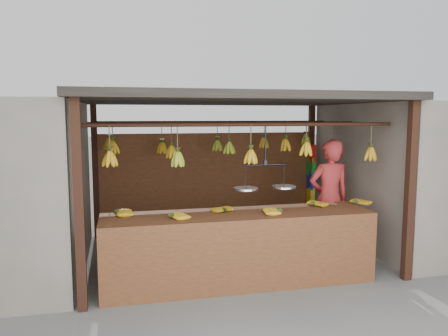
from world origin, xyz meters
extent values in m
plane|color=#5B5B57|center=(0.00, 0.00, 0.00)|extent=(80.00, 80.00, 0.00)
cube|color=black|center=(-2.00, -1.50, 1.15)|extent=(0.10, 0.10, 2.30)
cube|color=black|center=(2.00, -1.50, 1.15)|extent=(0.10, 0.10, 2.30)
cube|color=black|center=(-2.00, 1.50, 1.15)|extent=(0.10, 0.10, 2.30)
cube|color=black|center=(2.00, 1.50, 1.15)|extent=(0.10, 0.10, 2.30)
cube|color=black|center=(0.00, 0.00, 2.35)|extent=(4.30, 3.30, 0.10)
cylinder|color=black|center=(0.00, -1.00, 2.00)|extent=(4.00, 0.05, 0.05)
cylinder|color=black|center=(0.00, 0.00, 2.00)|extent=(4.00, 0.05, 0.05)
cylinder|color=black|center=(0.00, 1.00, 2.00)|extent=(4.00, 0.05, 0.05)
cube|color=brown|center=(0.00, 1.50, 0.90)|extent=(4.00, 0.06, 1.80)
cube|color=slate|center=(3.60, 0.00, 1.15)|extent=(3.00, 3.00, 2.30)
cube|color=brown|center=(-0.14, -1.10, 0.86)|extent=(3.39, 0.75, 0.08)
cube|color=brown|center=(-0.14, -1.48, 0.45)|extent=(3.39, 0.04, 0.90)
cube|color=black|center=(-1.73, -1.43, 0.41)|extent=(0.07, 0.07, 0.82)
cube|color=black|center=(1.46, -1.43, 0.41)|extent=(0.07, 0.07, 0.82)
cube|color=black|center=(-1.73, -0.77, 0.41)|extent=(0.07, 0.07, 0.82)
cube|color=black|center=(1.46, -0.77, 0.41)|extent=(0.07, 0.07, 0.82)
ellipsoid|color=#C08D14|center=(-1.62, -0.91, 0.93)|extent=(0.25, 0.20, 0.06)
ellipsoid|color=#C08D14|center=(-0.98, -1.26, 0.93)|extent=(0.28, 0.25, 0.06)
ellipsoid|color=#C08D14|center=(-0.29, -1.06, 0.93)|extent=(0.26, 0.29, 0.06)
ellipsoid|color=#C08D14|center=(0.34, -1.26, 0.93)|extent=(0.26, 0.21, 0.06)
ellipsoid|color=#C08D14|center=(0.94, -0.96, 0.93)|extent=(0.30, 0.28, 0.06)
ellipsoid|color=#C08D14|center=(1.57, -0.98, 0.93)|extent=(0.29, 0.26, 0.06)
ellipsoid|color=#C08D14|center=(-1.68, -1.05, 1.61)|extent=(0.16, 0.16, 0.28)
ellipsoid|color=#92A523|center=(-0.88, -0.97, 1.58)|extent=(0.16, 0.16, 0.28)
ellipsoid|color=#C08D14|center=(0.04, -1.03, 1.60)|extent=(0.16, 0.16, 0.28)
ellipsoid|color=#C08D14|center=(0.81, -0.97, 1.68)|extent=(0.16, 0.16, 0.28)
ellipsoid|color=#C08D14|center=(1.73, -1.01, 1.60)|extent=(0.16, 0.16, 0.28)
ellipsoid|color=#C08D14|center=(-1.66, 0.05, 1.67)|extent=(0.16, 0.16, 0.28)
ellipsoid|color=#C08D14|center=(-0.85, -0.04, 1.60)|extent=(0.16, 0.16, 0.28)
ellipsoid|color=#92A523|center=(0.02, 0.05, 1.63)|extent=(0.16, 0.16, 0.28)
ellipsoid|color=#C08D14|center=(0.90, 0.00, 1.67)|extent=(0.16, 0.16, 0.28)
ellipsoid|color=#C08D14|center=(1.65, -0.01, 1.57)|extent=(0.16, 0.16, 0.28)
ellipsoid|color=#C08D14|center=(-1.74, 0.99, 1.65)|extent=(0.16, 0.16, 0.28)
ellipsoid|color=#C08D14|center=(-0.89, 1.02, 1.58)|extent=(0.16, 0.16, 0.28)
ellipsoid|color=#92A523|center=(0.04, 0.98, 1.60)|extent=(0.16, 0.16, 0.28)
ellipsoid|color=#C08D14|center=(0.90, 1.03, 1.64)|extent=(0.16, 0.16, 0.28)
ellipsoid|color=#92A523|center=(1.69, 1.04, 1.68)|extent=(0.16, 0.16, 0.28)
cylinder|color=black|center=(0.24, -1.00, 1.74)|extent=(0.02, 0.02, 0.52)
cylinder|color=black|center=(0.24, -1.00, 1.48)|extent=(0.57, 0.05, 0.02)
cylinder|color=silver|center=(-0.02, -1.01, 1.18)|extent=(0.31, 0.31, 0.02)
cylinder|color=silver|center=(0.50, -0.99, 1.18)|extent=(0.31, 0.31, 0.02)
imported|color=#BF3333|center=(1.46, -0.37, 0.88)|extent=(0.65, 0.43, 1.76)
cube|color=red|center=(1.94, 1.35, 1.40)|extent=(0.08, 0.26, 0.34)
cube|color=#199926|center=(1.94, 1.35, 1.16)|extent=(0.08, 0.26, 0.34)
cube|color=#1426BF|center=(1.94, 1.35, 0.89)|extent=(0.08, 0.26, 0.34)
cube|color=yellow|center=(1.94, 1.35, 0.59)|extent=(0.08, 0.26, 0.34)
camera|label=1|loc=(-1.53, -6.27, 2.11)|focal=35.00mm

